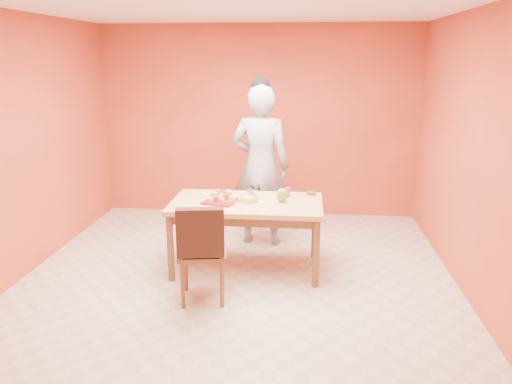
# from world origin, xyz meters

# --- Properties ---
(floor) EXTENTS (5.00, 5.00, 0.00)m
(floor) POSITION_xyz_m (0.00, 0.00, 0.00)
(floor) COLOR #BBB5A0
(floor) RESTS_ON ground
(ceiling) EXTENTS (5.00, 5.00, 0.00)m
(ceiling) POSITION_xyz_m (0.00, 0.00, 2.70)
(ceiling) COLOR white
(ceiling) RESTS_ON wall_back
(wall_back) EXTENTS (4.50, 0.00, 4.50)m
(wall_back) POSITION_xyz_m (0.00, 2.50, 1.35)
(wall_back) COLOR #CE4C2F
(wall_back) RESTS_ON floor
(wall_left) EXTENTS (0.00, 5.00, 5.00)m
(wall_left) POSITION_xyz_m (-2.25, 0.00, 1.35)
(wall_left) COLOR #CE4C2F
(wall_left) RESTS_ON floor
(wall_right) EXTENTS (0.00, 5.00, 5.00)m
(wall_right) POSITION_xyz_m (2.25, 0.00, 1.35)
(wall_right) COLOR #CE4C2F
(wall_right) RESTS_ON floor
(dining_table) EXTENTS (1.60, 0.90, 0.76)m
(dining_table) POSITION_xyz_m (0.07, 0.45, 0.67)
(dining_table) COLOR tan
(dining_table) RESTS_ON floor
(dining_chair) EXTENTS (0.51, 0.58, 0.97)m
(dining_chair) POSITION_xyz_m (-0.26, -0.33, 0.50)
(dining_chair) COLOR brown
(dining_chair) RESTS_ON floor
(pastry_pile) EXTENTS (0.30, 0.30, 0.10)m
(pastry_pile) POSITION_xyz_m (-0.20, 0.40, 0.83)
(pastry_pile) COLOR tan
(pastry_pile) RESTS_ON pastry_platter
(person) EXTENTS (0.76, 0.54, 1.95)m
(person) POSITION_xyz_m (0.14, 1.26, 0.97)
(person) COLOR #98989A
(person) RESTS_ON floor
(pastry_platter) EXTENTS (0.40, 0.40, 0.02)m
(pastry_platter) POSITION_xyz_m (-0.20, 0.40, 0.77)
(pastry_platter) COLOR maroon
(pastry_platter) RESTS_ON dining_table
(red_dinner_plate) EXTENTS (0.27, 0.27, 0.01)m
(red_dinner_plate) POSITION_xyz_m (-0.25, 0.70, 0.77)
(red_dinner_plate) COLOR maroon
(red_dinner_plate) RESTS_ON dining_table
(white_cake_plate) EXTENTS (0.36, 0.36, 0.01)m
(white_cake_plate) POSITION_xyz_m (0.09, 0.39, 0.77)
(white_cake_plate) COLOR white
(white_cake_plate) RESTS_ON dining_table
(sponge_cake) EXTENTS (0.24, 0.24, 0.05)m
(sponge_cake) POSITION_xyz_m (0.09, 0.39, 0.80)
(sponge_cake) COLOR gold
(sponge_cake) RESTS_ON white_cake_plate
(cake_server) EXTENTS (0.15, 0.29, 0.01)m
(cake_server) POSITION_xyz_m (0.10, 0.57, 0.83)
(cake_server) COLOR silver
(cake_server) RESTS_ON sponge_cake
(egg_ornament) EXTENTS (0.14, 0.12, 0.15)m
(egg_ornament) POSITION_xyz_m (0.44, 0.47, 0.83)
(egg_ornament) COLOR olive
(egg_ornament) RESTS_ON dining_table
(magenta_glass) EXTENTS (0.08, 0.08, 0.10)m
(magenta_glass) POSITION_xyz_m (0.49, 0.68, 0.81)
(magenta_glass) COLOR #D72059
(magenta_glass) RESTS_ON dining_table
(checker_tin) EXTENTS (0.11, 0.11, 0.03)m
(checker_tin) POSITION_xyz_m (0.75, 0.80, 0.78)
(checker_tin) COLOR #331E0E
(checker_tin) RESTS_ON dining_table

